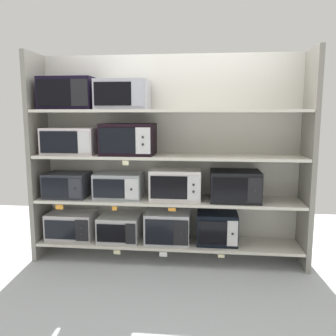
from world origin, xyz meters
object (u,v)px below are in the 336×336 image
at_px(microwave_1, 120,228).
at_px(microwave_8, 70,141).
at_px(microwave_3, 217,228).
at_px(microwave_6, 176,184).
at_px(microwave_5, 119,186).
at_px(microwave_0, 72,225).
at_px(microwave_9, 128,139).
at_px(microwave_11, 123,95).
at_px(microwave_2, 168,227).
at_px(microwave_7, 235,186).
at_px(microwave_10, 68,94).
at_px(microwave_4, 67,185).

height_order(microwave_1, microwave_8, microwave_8).
height_order(microwave_3, microwave_6, microwave_6).
relative_size(microwave_5, microwave_6, 0.94).
xyz_separation_m(microwave_0, microwave_9, (0.67, -0.00, 0.98)).
xyz_separation_m(microwave_6, microwave_9, (-0.51, -0.00, 0.48)).
height_order(microwave_8, microwave_11, microwave_11).
height_order(microwave_2, microwave_6, microwave_6).
xyz_separation_m(microwave_0, microwave_8, (0.03, -0.00, 0.95)).
relative_size(microwave_7, microwave_9, 0.93).
distance_m(microwave_3, microwave_10, 2.15).
relative_size(microwave_5, microwave_10, 0.89).
bearing_deg(microwave_3, microwave_11, -180.00).
height_order(microwave_4, microwave_6, microwave_6).
distance_m(microwave_0, microwave_9, 1.18).
distance_m(microwave_5, microwave_9, 0.52).
bearing_deg(microwave_9, microwave_2, -0.01).
bearing_deg(microwave_0, microwave_7, -0.00).
xyz_separation_m(microwave_5, microwave_9, (0.11, -0.00, 0.51)).
bearing_deg(microwave_2, microwave_6, 0.14).
xyz_separation_m(microwave_1, microwave_5, (-0.00, -0.00, 0.48)).
bearing_deg(microwave_8, microwave_0, 179.22).
distance_m(microwave_0, microwave_7, 1.87).
distance_m(microwave_1, microwave_2, 0.54).
relative_size(microwave_2, microwave_6, 0.89).
relative_size(microwave_0, microwave_11, 0.96).
bearing_deg(microwave_2, microwave_9, 179.99).
xyz_separation_m(microwave_7, microwave_8, (-1.78, -0.00, 0.46)).
xyz_separation_m(microwave_5, microwave_6, (0.62, -0.00, 0.03)).
height_order(microwave_5, microwave_8, microwave_8).
distance_m(microwave_8, microwave_11, 0.77).
bearing_deg(microwave_10, microwave_6, 0.01).
xyz_separation_m(microwave_3, microwave_11, (-1.01, -0.00, 1.42)).
distance_m(microwave_8, microwave_10, 0.51).
bearing_deg(microwave_10, microwave_2, -0.00).
distance_m(microwave_3, microwave_6, 0.65).
height_order(microwave_3, microwave_8, microwave_8).
distance_m(microwave_0, microwave_10, 1.46).
relative_size(microwave_2, microwave_7, 0.92).
xyz_separation_m(microwave_1, microwave_8, (-0.53, -0.00, 0.96)).
distance_m(microwave_3, microwave_7, 0.50).
distance_m(microwave_0, microwave_4, 0.47).
distance_m(microwave_1, microwave_6, 0.80).
relative_size(microwave_8, microwave_10, 1.00).
bearing_deg(microwave_3, microwave_10, -179.99).
relative_size(microwave_6, microwave_11, 1.00).
distance_m(microwave_0, microwave_5, 0.73).
bearing_deg(microwave_5, microwave_9, -0.09).
distance_m(microwave_7, microwave_11, 1.52).
xyz_separation_m(microwave_0, microwave_2, (1.10, -0.00, 0.02)).
bearing_deg(microwave_6, microwave_9, -179.99).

